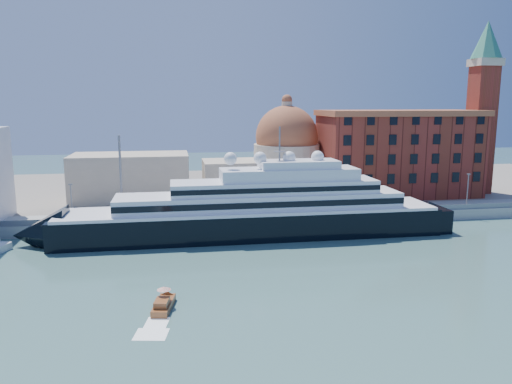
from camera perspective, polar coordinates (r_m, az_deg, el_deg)
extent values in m
plane|color=#396361|center=(80.98, -2.69, -9.52)|extent=(400.00, 400.00, 0.00)
cube|color=gray|center=(113.11, -4.75, -3.15)|extent=(180.00, 10.00, 2.50)
cube|color=slate|center=(153.25, -6.04, 0.27)|extent=(260.00, 72.00, 2.00)
cube|color=slate|center=(108.32, -4.57, -2.74)|extent=(180.00, 0.10, 1.20)
cube|color=black|center=(103.00, -0.64, -3.90)|extent=(78.16, 12.02, 6.51)
cone|color=black|center=(105.06, -23.45, -4.48)|extent=(10.02, 12.02, 12.02)
cube|color=black|center=(115.53, 18.91, -3.01)|extent=(6.01, 11.02, 6.01)
cube|color=white|center=(102.20, -0.65, -1.99)|extent=(76.15, 12.22, 0.60)
cube|color=white|center=(102.16, 0.46, -0.97)|extent=(58.12, 10.02, 3.01)
cube|color=black|center=(97.33, 0.97, -1.53)|extent=(58.12, 0.15, 1.20)
cube|color=white|center=(102.21, 2.12, 0.63)|extent=(42.08, 9.02, 2.61)
cube|color=white|center=(102.46, 3.78, 2.06)|extent=(28.06, 8.02, 2.40)
cube|color=white|center=(102.68, 4.88, 3.19)|extent=(16.03, 7.01, 1.60)
cylinder|color=slate|center=(101.33, 2.71, 5.51)|extent=(0.30, 0.30, 7.01)
sphere|color=white|center=(99.97, -2.93, 3.83)|extent=(2.61, 2.61, 2.61)
sphere|color=white|center=(100.83, 0.47, 3.90)|extent=(2.61, 2.61, 2.61)
sphere|color=white|center=(102.04, 3.80, 3.95)|extent=(2.61, 2.61, 2.61)
sphere|color=white|center=(103.58, 7.05, 3.99)|extent=(2.61, 2.61, 2.61)
cube|color=brown|center=(69.74, -10.50, -12.70)|extent=(3.30, 6.76, 1.08)
cube|color=brown|center=(68.42, -10.71, -12.34)|extent=(2.19, 2.97, 0.86)
cylinder|color=slate|center=(69.72, -10.45, -11.51)|extent=(0.06, 0.06, 1.73)
cone|color=red|center=(69.37, -10.48, -10.76)|extent=(1.94, 1.94, 0.43)
cube|color=maroon|center=(142.19, 15.94, 4.04)|extent=(42.00, 18.00, 22.00)
cube|color=#9C5333|center=(141.50, 16.17, 8.68)|extent=(43.00, 19.00, 1.50)
cube|color=maroon|center=(153.53, 24.24, 6.41)|extent=(6.00, 6.00, 35.00)
cube|color=beige|center=(153.70, 24.75, 13.29)|extent=(7.00, 7.00, 2.00)
cone|color=#3C8468|center=(154.23, 24.92, 15.51)|extent=(8.40, 8.40, 10.00)
cylinder|color=beige|center=(138.44, 3.47, 2.59)|extent=(18.00, 18.00, 14.00)
sphere|color=#9C5333|center=(137.54, 3.52, 6.31)|extent=(17.00, 17.00, 17.00)
cylinder|color=beige|center=(137.23, 3.55, 9.65)|extent=(3.00, 3.00, 3.00)
cube|color=beige|center=(134.33, -2.18, 1.51)|extent=(18.00, 14.00, 10.00)
cube|color=beige|center=(135.55, -14.12, 1.71)|extent=(30.00, 16.00, 12.00)
cylinder|color=slate|center=(110.75, -20.32, -1.27)|extent=(0.24, 0.24, 8.00)
cube|color=slate|center=(110.06, -20.45, 0.83)|extent=(0.80, 0.30, 0.25)
cylinder|color=slate|center=(109.08, -4.66, -0.82)|extent=(0.24, 0.24, 8.00)
cube|color=slate|center=(108.37, -4.69, 1.30)|extent=(0.80, 0.30, 0.25)
cylinder|color=slate|center=(115.46, 10.34, -0.34)|extent=(0.24, 0.24, 8.00)
cube|color=slate|center=(114.79, 10.41, 1.67)|extent=(0.80, 0.30, 0.25)
cylinder|color=slate|center=(128.70, 23.01, 0.08)|extent=(0.24, 0.24, 8.00)
cube|color=slate|center=(128.10, 23.14, 1.89)|extent=(0.80, 0.30, 0.25)
cylinder|color=slate|center=(110.41, -15.19, 1.62)|extent=(0.50, 0.50, 18.00)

